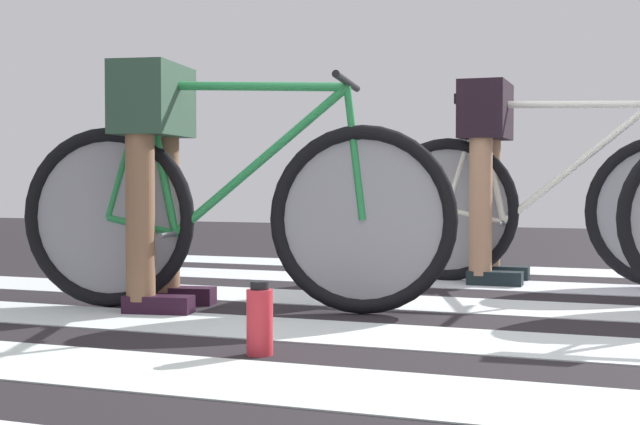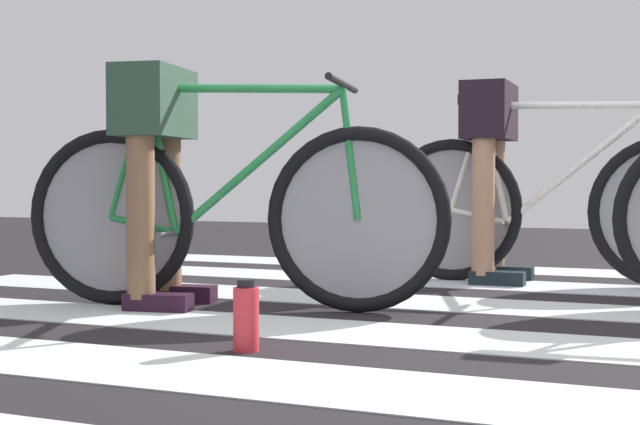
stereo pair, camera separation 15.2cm
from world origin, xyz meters
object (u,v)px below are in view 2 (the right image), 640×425
at_px(cyclist_1_of_3, 156,152).
at_px(cyclist_3_of_3, 490,154).
at_px(bicycle_1_of_3, 230,211).
at_px(water_bottle, 246,317).
at_px(bicycle_3_of_3, 554,206).

xyz_separation_m(cyclist_1_of_3, cyclist_3_of_3, (1.06, 1.37, 0.02)).
distance_m(bicycle_1_of_3, cyclist_3_of_3, 1.54).
relative_size(cyclist_1_of_3, water_bottle, 4.47).
bearing_deg(bicycle_3_of_3, bicycle_1_of_3, -130.26).
xyz_separation_m(cyclist_3_of_3, water_bottle, (-0.28, -2.09, -0.54)).
bearing_deg(cyclist_3_of_3, cyclist_1_of_3, -129.16).
bearing_deg(cyclist_3_of_3, bicycle_3_of_3, 0.00).
relative_size(cyclist_1_of_3, bicycle_3_of_3, 0.55).
distance_m(cyclist_1_of_3, cyclist_3_of_3, 1.73).
bearing_deg(bicycle_1_of_3, bicycle_3_of_3, 41.06).
relative_size(bicycle_1_of_3, cyclist_3_of_3, 1.74).
height_order(cyclist_1_of_3, water_bottle, cyclist_1_of_3).
bearing_deg(cyclist_1_of_3, cyclist_3_of_3, 42.15).
bearing_deg(water_bottle, cyclist_1_of_3, 137.24).
bearing_deg(bicycle_3_of_3, cyclist_3_of_3, -180.00).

